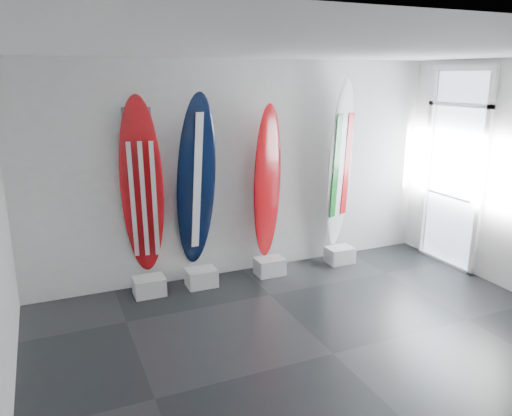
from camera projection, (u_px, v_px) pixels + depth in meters
name	position (u px, v px, depth m)	size (l,w,h in m)	color
floor	(333.00, 354.00, 5.12)	(6.00, 6.00, 0.00)	black
ceiling	(347.00, 50.00, 4.33)	(6.00, 6.00, 0.00)	white
wall_back	(242.00, 170.00, 6.94)	(6.00, 6.00, 0.00)	silver
display_block_usa	(149.00, 286.00, 6.46)	(0.40, 0.30, 0.24)	silver
surfboard_usa	(142.00, 188.00, 6.21)	(0.53, 0.08, 2.36)	#A10B0F
display_block_navy	(201.00, 278.00, 6.73)	(0.40, 0.30, 0.24)	silver
surfboard_navy	(196.00, 183.00, 6.48)	(0.54, 0.08, 2.39)	black
display_block_swiss	(270.00, 266.00, 7.13)	(0.40, 0.30, 0.24)	silver
surfboard_swiss	(267.00, 183.00, 6.90)	(0.49, 0.08, 2.19)	#A10B0F
display_block_italy	(340.00, 255.00, 7.58)	(0.40, 0.30, 0.24)	silver
surfboard_italy	(340.00, 165.00, 7.31)	(0.57, 0.08, 2.51)	white
wall_outlet	(64.00, 274.00, 6.28)	(0.09, 0.02, 0.13)	silver
glass_door	(454.00, 171.00, 7.26)	(0.12, 1.16, 2.85)	white
balcony	(511.00, 221.00, 8.01)	(2.80, 2.20, 1.20)	slate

